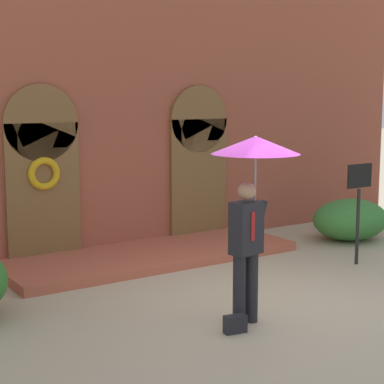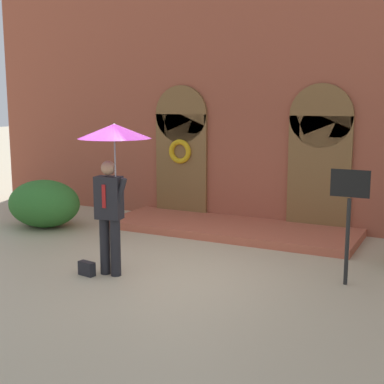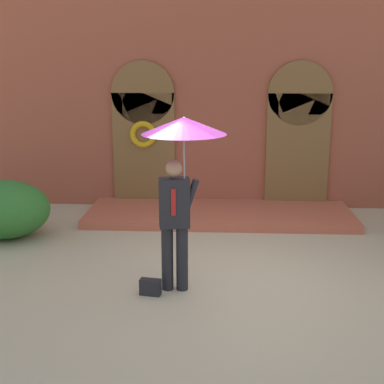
# 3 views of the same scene
# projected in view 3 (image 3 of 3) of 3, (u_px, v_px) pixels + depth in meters

# --- Properties ---
(ground_plane) EXTENTS (80.00, 80.00, 0.00)m
(ground_plane) POSITION_uv_depth(u_px,v_px,m) (219.00, 280.00, 7.65)
(ground_plane) COLOR tan
(building_facade) EXTENTS (14.00, 2.30, 5.60)m
(building_facade) POSITION_uv_depth(u_px,v_px,m) (221.00, 79.00, 11.03)
(building_facade) COLOR brown
(building_facade) RESTS_ON ground
(person_with_umbrella) EXTENTS (1.10, 1.10, 2.36)m
(person_with_umbrella) POSITION_uv_depth(u_px,v_px,m) (181.00, 152.00, 6.88)
(person_with_umbrella) COLOR black
(person_with_umbrella) RESTS_ON ground
(handbag) EXTENTS (0.30, 0.16, 0.22)m
(handbag) POSITION_uv_depth(u_px,v_px,m) (150.00, 287.00, 7.14)
(handbag) COLOR black
(handbag) RESTS_ON ground
(shrub_left) EXTENTS (1.62, 1.34, 1.02)m
(shrub_left) POSITION_uv_depth(u_px,v_px,m) (4.00, 209.00, 9.37)
(shrub_left) COLOR #2D6B28
(shrub_left) RESTS_ON ground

